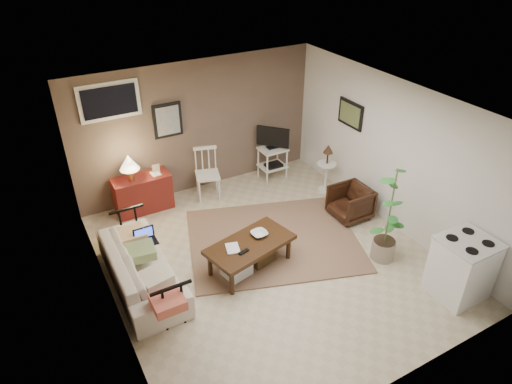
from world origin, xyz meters
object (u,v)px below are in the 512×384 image
spindle_chair (207,175)px  sofa (140,262)px  red_console (142,190)px  side_table (327,163)px  stove (462,267)px  coffee_table (250,253)px  potted_plant (390,212)px  armchair (350,201)px  tv_stand (273,152)px

spindle_chair → sofa: bearing=-136.0°
sofa → red_console: (0.58, 1.83, -0.00)m
spindle_chair → side_table: side_table is taller
sofa → stove: 4.31m
coffee_table → potted_plant: potted_plant is taller
sofa → red_console: red_console is taller
coffee_table → stove: stove is taller
stove → side_table: bearing=88.8°
red_console → spindle_chair: (1.18, -0.13, 0.05)m
red_console → stove: size_ratio=1.25×
side_table → armchair: side_table is taller
tv_stand → armchair: 1.88m
sofa → potted_plant: potted_plant is taller
coffee_table → armchair: armchair is taller
red_console → armchair: red_console is taller
side_table → stove: 3.07m
coffee_table → armchair: (2.11, 0.33, 0.04)m
side_table → stove: (-0.06, -3.06, -0.14)m
tv_stand → armchair: tv_stand is taller
tv_stand → side_table: 1.09m
sofa → side_table: side_table is taller
tv_stand → red_console: bearing=177.2°
coffee_table → side_table: (2.27, 1.24, 0.32)m
tv_stand → side_table: tv_stand is taller
potted_plant → stove: (0.36, -1.05, -0.38)m
spindle_chair → armchair: spindle_chair is taller
spindle_chair → potted_plant: potted_plant is taller
side_table → potted_plant: (-0.42, -2.01, 0.24)m
spindle_chair → armchair: (1.81, -1.81, -0.12)m
potted_plant → stove: potted_plant is taller
coffee_table → sofa: bearing=163.2°
coffee_table → tv_stand: tv_stand is taller
coffee_table → red_console: 2.44m
side_table → armchair: 0.96m
coffee_table → sofa: (-1.46, 0.44, 0.12)m
red_console → potted_plant: (2.74, -3.04, 0.44)m
sofa → stove: size_ratio=2.21×
stove → sofa: bearing=148.3°
potted_plant → tv_stand: bearing=93.6°
coffee_table → red_console: bearing=111.3°
sofa → armchair: size_ratio=3.18×
red_console → potted_plant: potted_plant is taller
spindle_chair → stove: (1.91, -3.96, 0.01)m
sofa → side_table: size_ratio=2.09×
side_table → red_console: bearing=162.0°
red_console → stove: bearing=-52.9°
red_console → spindle_chair: 1.19m
red_console → spindle_chair: size_ratio=1.21×
coffee_table → potted_plant: (1.85, -0.77, 0.56)m
stove → tv_stand: bearing=97.8°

